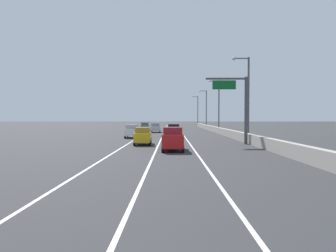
{
  "coord_description": "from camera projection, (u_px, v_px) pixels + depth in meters",
  "views": [
    {
      "loc": [
        -0.64,
        -2.41,
        2.99
      ],
      "look_at": [
        -1.06,
        41.91,
        1.76
      ],
      "focal_mm": 33.27,
      "sensor_mm": 36.0,
      "label": 1
    }
  ],
  "objects": [
    {
      "name": "car_yellow_2",
      "position": [
        143.0,
        136.0,
        34.12
      ],
      "size": [
        1.92,
        4.18,
        1.91
      ],
      "color": "gold",
      "rests_on": "ground_plane"
    },
    {
      "name": "lane_stripe_center",
      "position": [
        164.0,
        134.0,
        57.48
      ],
      "size": [
        0.16,
        130.0,
        0.0
      ],
      "primitive_type": "cube",
      "color": "silver",
      "rests_on": "ground_plane"
    },
    {
      "name": "lamp_post_right_second",
      "position": [
        246.0,
        93.0,
        38.2
      ],
      "size": [
        2.14,
        0.44,
        10.44
      ],
      "color": "#4C4C51",
      "rests_on": "ground_plane"
    },
    {
      "name": "lamp_post_right_fourth",
      "position": [
        205.0,
        106.0,
        85.04
      ],
      "size": [
        2.14,
        0.44,
        10.44
      ],
      "color": "#4C4C51",
      "rests_on": "ground_plane"
    },
    {
      "name": "lane_stripe_right",
      "position": [
        182.0,
        134.0,
        57.44
      ],
      "size": [
        0.16,
        130.0,
        0.0
      ],
      "primitive_type": "cube",
      "color": "silver",
      "rests_on": "ground_plane"
    },
    {
      "name": "car_red_0",
      "position": [
        173.0,
        139.0,
        28.07
      ],
      "size": [
        1.94,
        4.48,
        2.12
      ],
      "color": "red",
      "rests_on": "ground_plane"
    },
    {
      "name": "lamp_post_right_fifth",
      "position": [
        197.0,
        109.0,
        108.47
      ],
      "size": [
        2.14,
        0.44,
        10.44
      ],
      "color": "#4C4C51",
      "rests_on": "ground_plane"
    },
    {
      "name": "overhead_sign_gantry",
      "position": [
        239.0,
        102.0,
        34.61
      ],
      "size": [
        4.68,
        0.36,
        7.5
      ],
      "color": "#47474C",
      "rests_on": "ground_plane"
    },
    {
      "name": "car_silver_3",
      "position": [
        155.0,
        128.0,
        62.08
      ],
      "size": [
        2.06,
        4.4,
        1.86
      ],
      "color": "#B7B7BC",
      "rests_on": "ground_plane"
    },
    {
      "name": "ground_plane",
      "position": [
        174.0,
        131.0,
        66.46
      ],
      "size": [
        320.0,
        320.0,
        0.0
      ],
      "primitive_type": "plane",
      "color": "#2D2D30"
    },
    {
      "name": "car_gray_1",
      "position": [
        145.0,
        127.0,
        67.64
      ],
      "size": [
        1.94,
        4.12,
        1.9
      ],
      "color": "slate",
      "rests_on": "ground_plane"
    },
    {
      "name": "lane_stripe_left",
      "position": [
        145.0,
        134.0,
        57.51
      ],
      "size": [
        0.16,
        130.0,
        0.0
      ],
      "primitive_type": "cube",
      "color": "silver",
      "rests_on": "ground_plane"
    },
    {
      "name": "lamp_post_right_third",
      "position": [
        218.0,
        102.0,
        61.62
      ],
      "size": [
        2.14,
        0.44,
        10.44
      ],
      "color": "#4C4C51",
      "rests_on": "ground_plane"
    },
    {
      "name": "car_black_4",
      "position": [
        173.0,
        131.0,
        47.35
      ],
      "size": [
        2.05,
        4.13,
        1.98
      ],
      "color": "black",
      "rests_on": "ground_plane"
    },
    {
      "name": "car_white_5",
      "position": [
        132.0,
        131.0,
        45.49
      ],
      "size": [
        2.0,
        4.11,
        1.93
      ],
      "color": "white",
      "rests_on": "ground_plane"
    },
    {
      "name": "jersey_barrier_right",
      "position": [
        237.0,
        135.0,
        42.37
      ],
      "size": [
        0.6,
        120.0,
        1.1
      ],
      "primitive_type": "cube",
      "color": "#9E998E",
      "rests_on": "ground_plane"
    }
  ]
}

